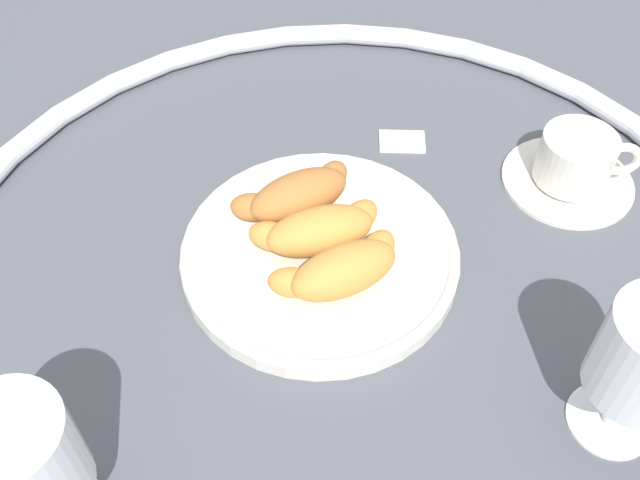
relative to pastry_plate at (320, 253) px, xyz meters
name	(u,v)px	position (x,y,z in m)	size (l,w,h in m)	color
ground_plane	(343,280)	(0.02, -0.02, -0.01)	(2.20, 2.20, 0.00)	#4C4F56
table_chrome_rim	(343,272)	(0.02, -0.02, 0.00)	(0.80, 0.80, 0.02)	silver
pastry_plate	(320,253)	(0.00, 0.00, 0.00)	(0.26, 0.26, 0.02)	silver
croissant_large	(341,269)	(0.02, -0.04, 0.03)	(0.12, 0.10, 0.04)	#CC893D
croissant_small	(319,230)	(0.00, 0.00, 0.03)	(0.13, 0.09, 0.04)	#CC893D
croissant_extra	(297,194)	(-0.02, 0.05, 0.03)	(0.12, 0.10, 0.04)	#AD6B33
coffee_cup_near	(575,164)	(0.26, 0.11, 0.01)	(0.14, 0.14, 0.06)	silver
juice_glass_right	(24,464)	(-0.18, -0.25, 0.08)	(0.08, 0.08, 0.14)	white
sugar_packet	(402,140)	(0.09, 0.17, -0.01)	(0.05, 0.03, 0.01)	white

